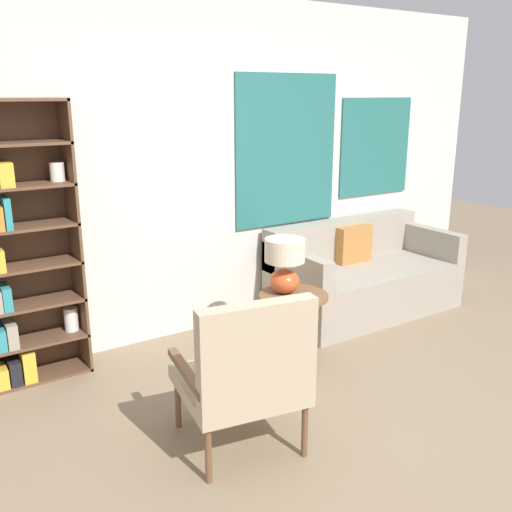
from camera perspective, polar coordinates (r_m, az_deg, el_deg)
name	(u,v)px	position (r m, az deg, el deg)	size (l,w,h in m)	color
ground_plane	(358,442)	(3.54, 10.15, -17.83)	(14.00, 14.00, 0.00)	#847056
wall_back	(198,170)	(4.68, -5.78, 8.55)	(6.40, 0.08, 2.70)	silver
armchair	(247,370)	(3.14, -0.89, -11.37)	(0.74, 0.74, 0.95)	brown
couch	(361,277)	(5.37, 10.46, -2.13)	(1.72, 0.85, 0.81)	#9E9384
side_table	(293,302)	(4.20, 3.76, -4.62)	(0.51, 0.51, 0.54)	brown
table_lamp	(285,262)	(4.14, 2.89, -0.61)	(0.29, 0.29, 0.41)	#C65128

